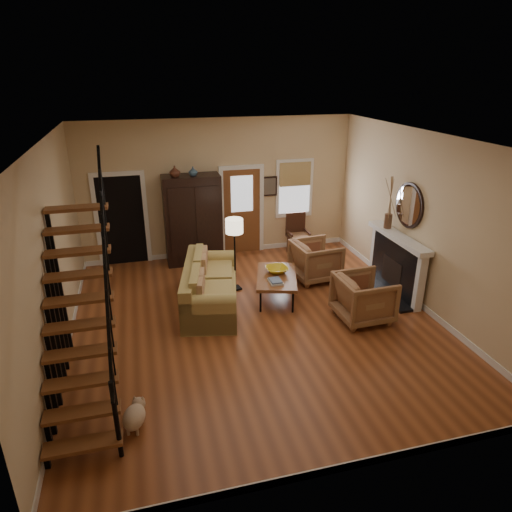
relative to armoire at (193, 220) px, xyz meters
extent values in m
plane|color=brown|center=(0.70, -3.15, -1.05)|extent=(7.00, 7.00, 0.00)
plane|color=white|center=(0.70, -3.15, 2.25)|extent=(7.00, 7.00, 0.00)
cube|color=#D9BB8B|center=(0.70, 0.35, 0.60)|extent=(6.50, 0.04, 3.30)
cube|color=#D9BB8B|center=(-2.55, -3.15, 0.60)|extent=(0.04, 7.00, 3.30)
cube|color=#D9BB8B|center=(3.95, -3.15, 0.60)|extent=(0.04, 7.00, 3.30)
cube|color=black|center=(-1.60, 0.50, 0.00)|extent=(1.00, 0.36, 2.10)
cube|color=brown|center=(1.25, 0.33, 0.00)|extent=(0.90, 0.06, 2.10)
cube|color=silver|center=(2.60, 0.32, 0.50)|extent=(0.96, 0.06, 1.46)
cube|color=black|center=(3.83, -2.65, -0.48)|extent=(0.24, 1.60, 1.15)
cube|color=white|center=(3.77, -2.65, 0.15)|extent=(0.30, 1.95, 0.10)
cylinder|color=silver|center=(3.90, -2.65, 0.80)|extent=(0.05, 0.90, 0.90)
imported|color=#4C2619|center=(-0.35, -0.10, 1.17)|extent=(0.24, 0.24, 0.25)
imported|color=#334C60|center=(0.05, -0.10, 1.16)|extent=(0.20, 0.20, 0.21)
imported|color=gold|center=(1.39, -2.18, -0.49)|extent=(0.45, 0.45, 0.11)
imported|color=brown|center=(2.64, -3.52, -0.62)|extent=(0.99, 0.96, 0.87)
imported|color=brown|center=(2.44, -1.65, -0.62)|extent=(1.04, 1.02, 0.87)
camera|label=1|loc=(-1.16, -10.19, 3.28)|focal=32.00mm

